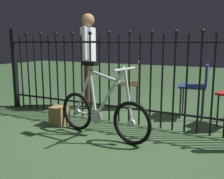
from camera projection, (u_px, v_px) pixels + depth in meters
ground_plane at (107, 135)px, 3.28m from camera, size 20.00×20.00×0.00m
iron_fence at (122, 75)px, 3.67m from camera, size 4.35×0.07×1.37m
bicycle at (102, 112)px, 3.16m from camera, size 1.34×0.40×0.92m
chair_tan at (133, 80)px, 4.53m from camera, size 0.50×0.50×0.82m
chair_navy at (198, 84)px, 3.94m from camera, size 0.43×0.42×0.82m
person_visitor at (88, 53)px, 4.48m from camera, size 0.25×0.46×1.62m
display_crate at (59, 116)px, 3.66m from camera, size 0.22×0.22×0.26m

